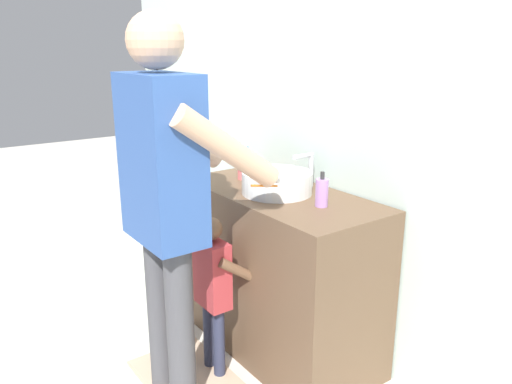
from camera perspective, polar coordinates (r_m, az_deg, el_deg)
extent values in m
plane|color=silver|center=(2.78, -2.65, -18.96)|extent=(14.00, 14.00, 0.00)
cube|color=silver|center=(2.67, 8.35, 10.70)|extent=(4.40, 0.08, 2.70)
cube|color=brown|center=(2.71, 2.61, -9.10)|extent=(1.14, 0.54, 0.89)
cylinder|color=silver|center=(2.52, 2.40, 1.07)|extent=(0.35, 0.35, 0.11)
cylinder|color=beige|center=(2.52, 2.40, 1.19)|extent=(0.29, 0.29, 0.09)
cylinder|color=#B7BABF|center=(2.65, 6.27, 2.56)|extent=(0.03, 0.03, 0.18)
cylinder|color=#B7BABF|center=(2.60, 5.34, 4.09)|extent=(0.02, 0.12, 0.02)
cylinder|color=#B7BABF|center=(2.72, 5.24, 1.52)|extent=(0.04, 0.04, 0.05)
cylinder|color=#B7BABF|center=(2.62, 7.25, 0.88)|extent=(0.04, 0.04, 0.05)
cylinder|color=#D86666|center=(2.79, -1.39, 2.44)|extent=(0.07, 0.07, 0.09)
cylinder|color=blue|center=(2.79, -1.18, 3.55)|extent=(0.04, 0.02, 0.17)
cube|color=white|center=(2.77, -1.19, 5.46)|extent=(0.01, 0.02, 0.02)
cylinder|color=orange|center=(2.79, -1.41, 3.56)|extent=(0.02, 0.02, 0.17)
cube|color=white|center=(2.77, -1.42, 5.48)|extent=(0.01, 0.02, 0.02)
cylinder|color=#B27FC6|center=(2.33, 7.49, -0.09)|extent=(0.06, 0.06, 0.13)
cylinder|color=#2D2D2D|center=(2.31, 7.57, 1.88)|extent=(0.02, 0.02, 0.04)
cube|color=#CCAD8E|center=(2.67, -7.44, -20.48)|extent=(0.64, 0.40, 0.02)
cylinder|color=#2D334C|center=(2.66, -5.36, -15.85)|extent=(0.06, 0.06, 0.38)
cylinder|color=#2D334C|center=(2.59, -4.22, -16.79)|extent=(0.06, 0.06, 0.38)
cube|color=#B7383D|center=(2.45, -5.00, -9.24)|extent=(0.19, 0.11, 0.33)
sphere|color=brown|center=(2.36, -5.14, -4.17)|extent=(0.11, 0.11, 0.11)
cylinder|color=brown|center=(2.56, -4.55, -7.33)|extent=(0.05, 0.23, 0.18)
cylinder|color=brown|center=(2.40, -1.89, -8.99)|extent=(0.05, 0.23, 0.18)
cylinder|color=#47474C|center=(2.46, -10.80, -13.24)|extent=(0.12, 0.12, 0.80)
cylinder|color=#47474C|center=(2.30, -8.57, -15.34)|extent=(0.12, 0.12, 0.80)
cube|color=#33569E|center=(2.11, -10.70, 3.63)|extent=(0.40, 0.23, 0.70)
sphere|color=#D8A884|center=(2.06, -11.42, 16.58)|extent=(0.23, 0.23, 0.23)
cylinder|color=#D8A884|center=(2.37, -9.08, 6.61)|extent=(0.10, 0.48, 0.38)
cylinder|color=#D8A884|center=(1.99, -3.26, 4.96)|extent=(0.10, 0.48, 0.38)
cylinder|color=orange|center=(2.13, 0.96, 0.71)|extent=(0.01, 0.14, 0.03)
cube|color=white|center=(2.18, 2.55, 1.33)|extent=(0.01, 0.02, 0.02)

